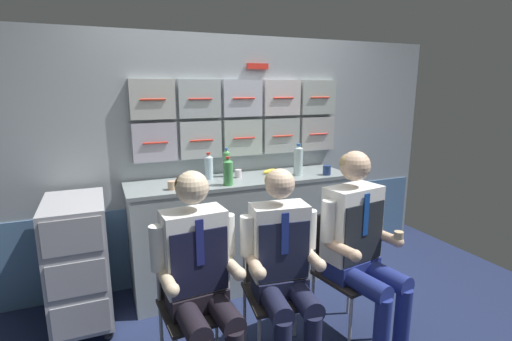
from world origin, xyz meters
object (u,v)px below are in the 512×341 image
service_trolley (79,260)px  crew_member_center (283,264)px  folding_chair_left (192,288)px  folding_chair_right (342,259)px  folding_chair_center (275,275)px  crew_member_right (361,240)px  crew_member_left (200,274)px  snack_banana (270,171)px  paper_cup_blue (327,170)px  water_bottle_blue_cap (209,167)px

service_trolley → crew_member_center: (1.15, -0.96, 0.18)m
folding_chair_left → folding_chair_right: 1.06m
folding_chair_center → crew_member_right: 0.61m
service_trolley → crew_member_right: bearing=-28.1°
crew_member_left → snack_banana: 1.49m
folding_chair_center → crew_member_center: size_ratio=0.69×
service_trolley → crew_member_center: 1.51m
crew_member_right → folding_chair_right: bearing=99.8°
folding_chair_left → snack_banana: (0.95, 0.96, 0.44)m
paper_cup_blue → crew_member_center: bearing=-133.9°
folding_chair_left → crew_member_center: size_ratio=0.69×
paper_cup_blue → snack_banana: paper_cup_blue is taller
crew_member_center → folding_chair_left: bearing=158.0°
folding_chair_left → snack_banana: size_ratio=4.97×
snack_banana → paper_cup_blue: bearing=-29.3°
service_trolley → crew_member_right: 1.98m
crew_member_right → snack_banana: (-0.14, 1.13, 0.24)m
folding_chair_left → crew_member_center: crew_member_center is taller
crew_member_left → service_trolley: bearing=125.7°
service_trolley → folding_chair_right: (1.71, -0.77, 0.03)m
water_bottle_blue_cap → paper_cup_blue: water_bottle_blue_cap is taller
folding_chair_center → water_bottle_blue_cap: bearing=97.7°
crew_member_right → snack_banana: crew_member_right is taller
service_trolley → folding_chair_center: service_trolley is taller
folding_chair_left → paper_cup_blue: bearing=27.2°
service_trolley → paper_cup_blue: 2.10m
crew_member_center → folding_chair_right: bearing=18.8°
crew_member_right → water_bottle_blue_cap: (-0.70, 1.14, 0.33)m
folding_chair_center → folding_chair_right: bearing=2.8°
service_trolley → folding_chair_left: (0.65, -0.75, 0.03)m
folding_chair_left → crew_member_center: 0.57m
paper_cup_blue → snack_banana: size_ratio=0.49×
folding_chair_right → crew_member_left: bearing=-172.2°
folding_chair_right → crew_member_right: (0.03, -0.16, 0.20)m
crew_member_left → snack_banana: crew_member_left is taller
paper_cup_blue → crew_member_left: bearing=-147.6°
folding_chair_left → crew_member_left: 0.23m
water_bottle_blue_cap → paper_cup_blue: size_ratio=2.65×
crew_member_left → water_bottle_blue_cap: bearing=71.4°
snack_banana → folding_chair_right: bearing=-83.6°
folding_chair_left → snack_banana: snack_banana is taller
water_bottle_blue_cap → snack_banana: (0.56, -0.01, -0.09)m
crew_member_right → snack_banana: size_ratio=7.62×
crew_member_left → water_bottle_blue_cap: (0.38, 1.13, 0.36)m
crew_member_center → water_bottle_blue_cap: bearing=95.6°
crew_member_right → snack_banana: 1.17m
crew_member_left → folding_chair_right: 1.07m
service_trolley → paper_cup_blue: (2.04, -0.04, 0.49)m
folding_chair_center → crew_member_left: bearing=-167.1°
folding_chair_right → folding_chair_left: bearing=179.1°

